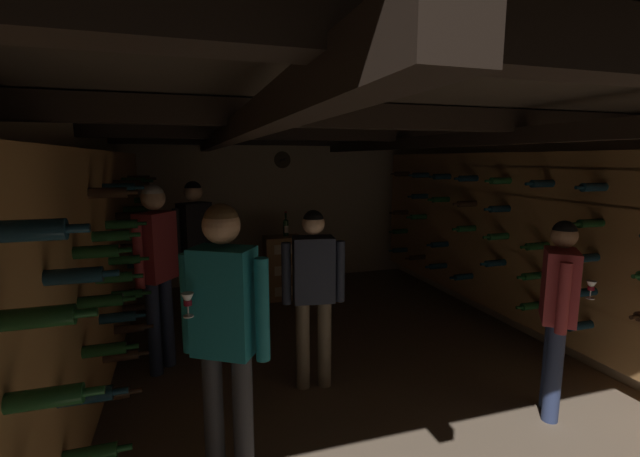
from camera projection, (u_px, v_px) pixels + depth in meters
name	position (u px, v px, depth m)	size (l,w,h in m)	color
ground_plane	(340.00, 366.00, 4.17)	(8.40, 8.40, 0.00)	#7A6651
room_shell	(332.00, 218.00, 4.20)	(4.72, 6.52, 2.41)	tan
wine_crate_stack	(283.00, 267.00, 6.15)	(0.52, 0.35, 0.90)	olive
display_bottle	(286.00, 226.00, 6.10)	(0.08, 0.08, 0.35)	#143819
person_host_center	(314.00, 284.00, 3.66)	(0.53, 0.27, 1.56)	brown
person_guest_near_right	(558.00, 302.00, 3.25)	(0.39, 0.46, 1.54)	#232D4C
person_guest_near_left	(225.00, 321.00, 2.46)	(0.47, 0.36, 1.74)	#2D2D33
person_guest_far_left	(195.00, 240.00, 4.97)	(0.47, 0.43, 1.73)	#4C473D
person_guest_mid_left	(157.00, 259.00, 3.94)	(0.38, 0.46, 1.76)	#232D4C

